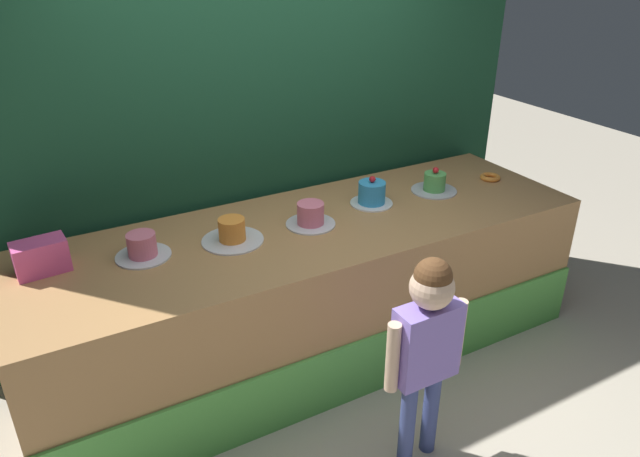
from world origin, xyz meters
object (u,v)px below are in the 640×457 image
at_px(cake_left, 232,233).
at_px(cake_right, 372,194).
at_px(donut, 490,177).
at_px(cake_center, 311,216).
at_px(cake_far_left, 142,247).
at_px(pink_box, 41,257).
at_px(cake_far_right, 434,184).
at_px(child_figure, 427,336).

distance_m(cake_left, cake_right, 0.96).
height_order(donut, cake_left, cake_left).
xyz_separation_m(cake_center, cake_right, (0.48, 0.08, 0.01)).
height_order(cake_far_left, cake_center, cake_center).
distance_m(pink_box, cake_far_right, 2.40).
distance_m(cake_left, cake_far_right, 1.44).
xyz_separation_m(child_figure, pink_box, (-1.49, 1.21, 0.23)).
relative_size(pink_box, cake_right, 0.94).
relative_size(child_figure, cake_left, 3.36).
height_order(cake_left, cake_center, same).
bearing_deg(pink_box, child_figure, -39.09).
relative_size(child_figure, cake_far_right, 3.85).
relative_size(pink_box, donut, 1.82).
distance_m(donut, cake_far_right, 0.48).
relative_size(donut, cake_left, 0.40).
relative_size(donut, cake_far_right, 0.46).
distance_m(child_figure, donut, 1.75).
bearing_deg(cake_far_right, cake_far_left, 178.82).
bearing_deg(cake_far_left, donut, -1.46).
distance_m(cake_center, cake_far_right, 0.96).
xyz_separation_m(donut, cake_far_right, (-0.48, 0.02, 0.04)).
xyz_separation_m(cake_far_left, cake_left, (0.48, -0.06, -0.00)).
distance_m(child_figure, cake_right, 1.21).
bearing_deg(cake_center, cake_far_left, 174.71).
height_order(pink_box, cake_far_right, pink_box).
bearing_deg(child_figure, pink_box, 140.91).
relative_size(donut, cake_far_left, 0.48).
distance_m(pink_box, donut, 2.88).
height_order(cake_right, cake_far_right, cake_right).
relative_size(pink_box, cake_left, 0.73).
height_order(child_figure, cake_right, child_figure).
distance_m(child_figure, cake_far_left, 1.53).
height_order(cake_far_left, cake_far_right, cake_far_right).
distance_m(child_figure, pink_box, 1.94).
height_order(donut, cake_right, cake_right).
bearing_deg(donut, child_figure, -142.24).
bearing_deg(pink_box, cake_right, -2.93).
height_order(cake_left, cake_far_right, cake_far_right).
relative_size(pink_box, cake_far_right, 0.84).
distance_m(child_figure, cake_far_right, 1.42).
height_order(child_figure, donut, child_figure).
relative_size(pink_box, cake_center, 0.87).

